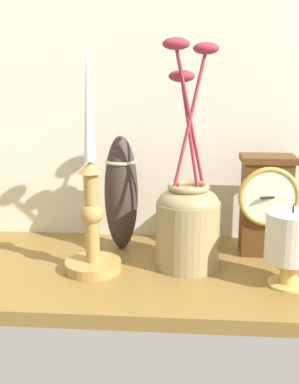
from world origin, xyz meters
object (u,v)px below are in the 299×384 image
Objects in this scene: brass_vase_jar at (188,218)px; pillar_candle_near_clock at (291,242)px; tall_ceramic_vase at (121,193)px; candlestick_tall_left at (92,212)px; mantel_clock at (266,203)px.

brass_vase_jar is 18.01cm from pillar_candle_near_clock.
brass_vase_jar reaches higher than pillar_candle_near_clock.
tall_ceramic_vase is at bearing 153.23° from pillar_candle_near_clock.
brass_vase_jar is 2.90× the size of pillar_candle_near_clock.
pillar_candle_near_clock is at bearing -26.77° from tall_ceramic_vase.
tall_ceramic_vase is (-29.58, 14.92, 3.83)cm from pillar_candle_near_clock.
candlestick_tall_left is at bearing -168.15° from brass_vase_jar.
tall_ceramic_vase is (-27.61, 0.69, 1.36)cm from mantel_clock.
brass_vase_jar is (16.50, 3.46, -1.75)cm from candlestick_tall_left.
candlestick_tall_left is 33.45cm from pillar_candle_near_clock.
pillar_candle_near_clock is (33.13, -3.30, -3.25)cm from candlestick_tall_left.
candlestick_tall_left is 12.17cm from tall_ceramic_vase.
brass_vase_jar is at bearing 157.88° from pillar_candle_near_clock.
mantel_clock is 0.48× the size of candlestick_tall_left.
candlestick_tall_left is 2.94× the size of pillar_candle_near_clock.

